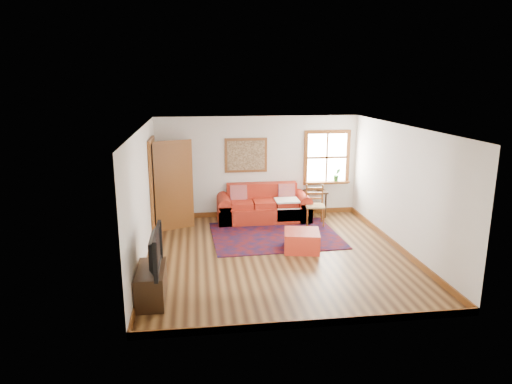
{
  "coord_description": "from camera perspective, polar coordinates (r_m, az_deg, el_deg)",
  "views": [
    {
      "loc": [
        -1.52,
        -8.29,
        3.34
      ],
      "look_at": [
        -0.33,
        0.6,
        1.14
      ],
      "focal_mm": 32.0,
      "sensor_mm": 36.0,
      "label": 1
    }
  ],
  "objects": [
    {
      "name": "persian_rug",
      "position": [
        10.13,
        2.41,
        -5.4
      ],
      "size": [
        2.83,
        2.3,
        0.02
      ],
      "primitive_type": "cube",
      "rotation": [
        0.0,
        0.0,
        0.04
      ],
      "color": "#540C0C",
      "rests_on": "ground"
    },
    {
      "name": "framed_artwork",
      "position": [
        11.22,
        -1.26,
        4.61
      ],
      "size": [
        1.05,
        0.07,
        0.85
      ],
      "color": "brown",
      "rests_on": "ground"
    },
    {
      "name": "media_cabinet",
      "position": [
        7.4,
        -12.95,
        -11.18
      ],
      "size": [
        0.43,
        0.95,
        0.52
      ],
      "primitive_type": "cube",
      "color": "#321F10",
      "rests_on": "ground"
    },
    {
      "name": "candle_hurricane",
      "position": [
        7.65,
        -12.44,
        -7.46
      ],
      "size": [
        0.12,
        0.12,
        0.18
      ],
      "color": "silver",
      "rests_on": "media_cabinet"
    },
    {
      "name": "doorway",
      "position": [
        10.35,
        -11.21,
        0.86
      ],
      "size": [
        0.89,
        1.08,
        2.14
      ],
      "color": "black",
      "rests_on": "ground"
    },
    {
      "name": "ladder_back_chair",
      "position": [
        10.84,
        7.36,
        -1.46
      ],
      "size": [
        0.5,
        0.48,
        0.94
      ],
      "color": "tan",
      "rests_on": "ground"
    },
    {
      "name": "side_table",
      "position": [
        11.47,
        7.44,
        -0.46
      ],
      "size": [
        0.55,
        0.41,
        0.66
      ],
      "color": "#321F10",
      "rests_on": "ground"
    },
    {
      "name": "red_leather_sofa",
      "position": [
        11.15,
        0.94,
        -2.07
      ],
      "size": [
        2.24,
        0.92,
        0.88
      ],
      "color": "#AE2816",
      "rests_on": "ground"
    },
    {
      "name": "window",
      "position": [
        11.66,
        8.99,
        3.62
      ],
      "size": [
        1.18,
        0.2,
        1.38
      ],
      "color": "white",
      "rests_on": "ground"
    },
    {
      "name": "room_envelope",
      "position": [
        8.62,
        2.72,
        2.47
      ],
      "size": [
        5.04,
        5.54,
        2.52
      ],
      "color": "silver",
      "rests_on": "ground"
    },
    {
      "name": "television",
      "position": [
        7.15,
        -13.06,
        -7.08
      ],
      "size": [
        0.14,
        1.08,
        0.62
      ],
      "primitive_type": "imported",
      "rotation": [
        0.0,
        0.0,
        1.57
      ],
      "color": "black",
      "rests_on": "media_cabinet"
    },
    {
      "name": "red_ottoman",
      "position": [
        9.28,
        5.74,
        -6.08
      ],
      "size": [
        0.82,
        0.82,
        0.4
      ],
      "primitive_type": "cube",
      "rotation": [
        0.0,
        0.0,
        -0.2
      ],
      "color": "#AE2816",
      "rests_on": "ground"
    },
    {
      "name": "ground",
      "position": [
        9.07,
        2.62,
        -7.83
      ],
      "size": [
        5.5,
        5.5,
        0.0
      ],
      "primitive_type": "plane",
      "color": "#3D2310",
      "rests_on": "ground"
    }
  ]
}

